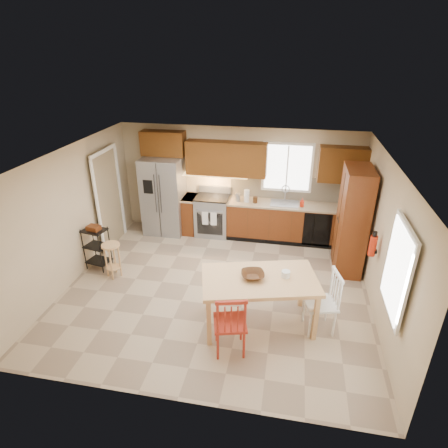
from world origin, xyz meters
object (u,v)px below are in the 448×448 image
Objects in this scene: chair_white at (320,302)px; table_jar at (286,275)px; chair_red at (230,321)px; fire_extinguisher at (373,246)px; refrigerator at (164,196)px; range_stove at (213,216)px; soap_bottle at (302,202)px; pantry at (352,221)px; utility_cart at (97,248)px; dining_table at (259,302)px; table_bowl at (253,278)px; bar_stool at (113,260)px.

table_jar is at bearing 69.39° from chair_white.
chair_red is 1.00× the size of chair_white.
refrigerator is at bearing 155.48° from fire_extinguisher.
table_jar is (-1.39, -0.87, -0.19)m from fire_extinguisher.
range_stove is 4.82× the size of soap_bottle.
chair_white is at bearing -83.51° from soap_bottle.
fire_extinguisher is at bearing -59.47° from soap_bottle.
pantry is (4.13, -0.93, 0.14)m from refrigerator.
utility_cart is at bearing -113.39° from refrigerator.
range_stove is 3.83m from fire_extinguisher.
refrigerator is 4.24m from chair_red.
chair_white is at bearing -6.12° from table_jar.
pantry is 1.19× the size of dining_table.
chair_white is 4.43m from utility_cart.
range_stove is at bearing 2.99° from refrigerator.
range_stove is 3.30m from table_bowl.
chair_white is at bearing -39.59° from refrigerator.
fire_extinguisher is at bearing 31.97° from table_jar.
soap_bottle is 0.09× the size of pantry.
soap_bottle is 3.02m from table_bowl.
utility_cart is at bearing -155.38° from soap_bottle.
refrigerator reaches higher than dining_table.
chair_white is at bearing -2.54° from utility_cart.
pantry is 2.02× the size of chair_red.
soap_bottle is 0.11× the size of dining_table.
chair_white is 1.17× the size of utility_cart.
pantry is 2.02× the size of chair_white.
dining_table is at bearing 78.52° from chair_white.
table_bowl is (-1.68, -2.03, -0.18)m from pantry.
pantry is 4.69m from bar_stool.
dining_table is (-1.57, -2.03, -0.62)m from pantry.
table_bowl is 0.40× the size of utility_cart.
range_stove reaches higher than utility_cart.
bar_stool is (-2.56, 1.50, -0.17)m from chair_red.
pantry reaches higher than fire_extinguisher.
refrigerator is at bearing 77.79° from utility_cart.
soap_bottle is at bearing 19.00° from bar_stool.
chair_red is at bearing -19.04° from utility_cart.
fire_extinguisher is 1.01× the size of table_bowl.
soap_bottle reaches higher than table_jar.
pantry reaches higher than chair_red.
chair_red is (-2.12, -1.63, -0.58)m from fire_extinguisher.
bar_stool is (-1.50, -2.16, -0.11)m from range_stove.
chair_red is (-1.92, -2.68, -0.53)m from pantry.
refrigerator is 10.66× the size of table_jar.
refrigerator is 0.87× the size of pantry.
refrigerator is at bearing 116.42° from dining_table.
refrigerator is 2.57× the size of bar_stool.
refrigerator is 1.24m from range_stove.
dining_table is 4.94× the size of table_bowl.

